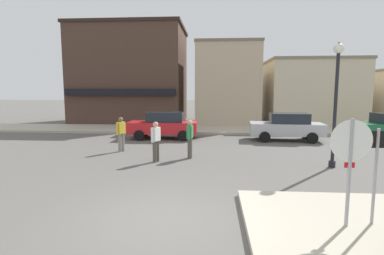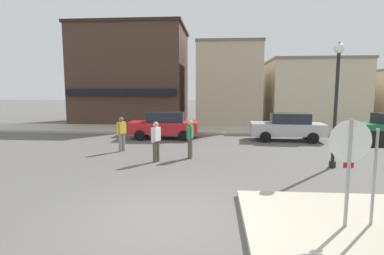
{
  "view_description": "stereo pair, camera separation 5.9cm",
  "coord_description": "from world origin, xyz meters",
  "views": [
    {
      "loc": [
        1.1,
        -6.21,
        2.84
      ],
      "look_at": [
        0.31,
        4.5,
        1.5
      ],
      "focal_mm": 28.0,
      "sensor_mm": 36.0,
      "label": 1
    },
    {
      "loc": [
        1.16,
        -6.2,
        2.84
      ],
      "look_at": [
        0.31,
        4.5,
        1.5
      ],
      "focal_mm": 28.0,
      "sensor_mm": 36.0,
      "label": 2
    }
  ],
  "objects": [
    {
      "name": "kerb_far",
      "position": [
        0.0,
        14.85,
        0.07
      ],
      "size": [
        80.0,
        4.0,
        0.15
      ],
      "primitive_type": "cube",
      "color": "#B7AD99",
      "rests_on": "ground"
    },
    {
      "name": "building_storefront_left_mid",
      "position": [
        9.18,
        20.41,
        2.68
      ],
      "size": [
        7.32,
        7.39,
        5.34
      ],
      "color": "beige",
      "rests_on": "ground"
    },
    {
      "name": "pedestrian_crossing_far",
      "position": [
        0.1,
        6.08,
        0.87
      ],
      "size": [
        0.26,
        0.56,
        1.61
      ],
      "color": "#4C473D",
      "rests_on": "ground"
    },
    {
      "name": "one_way_sign",
      "position": [
        4.31,
        -0.18,
        1.33
      ],
      "size": [
        0.6,
        0.06,
        2.1
      ],
      "color": "#9E9EA3",
      "rests_on": "ground"
    },
    {
      "name": "parked_car_nearest",
      "position": [
        -1.86,
        11.14,
        0.81
      ],
      "size": [
        4.05,
        1.97,
        1.56
      ],
      "color": "red",
      "rests_on": "ground"
    },
    {
      "name": "parked_car_second",
      "position": [
        5.23,
        10.97,
        0.81
      ],
      "size": [
        4.12,
        2.11,
        1.56
      ],
      "color": "#B7B7BC",
      "rests_on": "ground"
    },
    {
      "name": "building_storefront_left_near",
      "position": [
        2.16,
        19.43,
        3.32
      ],
      "size": [
        5.14,
        5.96,
        6.64
      ],
      "color": "tan",
      "rests_on": "ground"
    },
    {
      "name": "pedestrian_crossing_near",
      "position": [
        -1.19,
        5.35,
        0.87
      ],
      "size": [
        0.35,
        0.54,
        1.61
      ],
      "color": "#4C473D",
      "rests_on": "ground"
    },
    {
      "name": "ground_plane",
      "position": [
        0.0,
        0.0,
        0.0
      ],
      "size": [
        160.0,
        160.0,
        0.0
      ],
      "primitive_type": "plane",
      "color": "#5B5954"
    },
    {
      "name": "pedestrian_kerb_side",
      "position": [
        -3.19,
        7.25,
        0.87
      ],
      "size": [
        0.37,
        0.52,
        1.61
      ],
      "color": "gray",
      "rests_on": "ground"
    },
    {
      "name": "lamp_post",
      "position": [
        5.49,
        4.99,
        2.96
      ],
      "size": [
        0.36,
        0.36,
        4.54
      ],
      "color": "black",
      "rests_on": "ground"
    },
    {
      "name": "building_corner_shop",
      "position": [
        -6.22,
        20.35,
        4.15
      ],
      "size": [
        9.42,
        7.48,
        8.3
      ],
      "color": "#473328",
      "rests_on": "ground"
    },
    {
      "name": "stop_sign",
      "position": [
        3.75,
        -0.31,
        1.52
      ],
      "size": [
        0.82,
        0.08,
        2.3
      ],
      "color": "#9E9EA3",
      "rests_on": "ground"
    }
  ]
}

